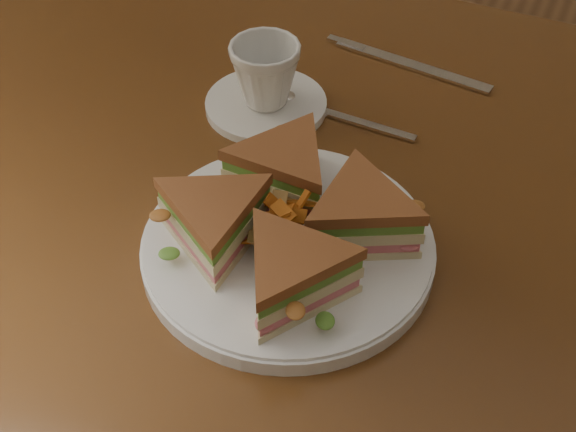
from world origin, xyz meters
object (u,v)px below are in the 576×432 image
(coffee_cup, at_px, (265,74))
(spoon, at_px, (301,104))
(table, at_px, (373,257))
(knife, at_px, (401,62))
(plate, at_px, (288,248))
(sandwich_wedges, at_px, (288,220))
(saucer, at_px, (266,105))

(coffee_cup, bearing_deg, spoon, 21.75)
(table, bearing_deg, knife, 103.07)
(plate, relative_size, knife, 1.26)
(sandwich_wedges, xyz_separation_m, coffee_cup, (-0.11, 0.20, 0.00))
(table, relative_size, sandwich_wedges, 4.31)
(table, xyz_separation_m, sandwich_wedges, (-0.05, -0.12, 0.14))
(knife, distance_m, saucer, 0.18)
(knife, relative_size, saucer, 1.57)
(spoon, relative_size, coffee_cup, 2.35)
(table, xyz_separation_m, knife, (-0.05, 0.22, 0.10))
(knife, bearing_deg, saucer, -119.94)
(plate, height_order, knife, plate)
(knife, bearing_deg, table, -69.56)
(saucer, xyz_separation_m, coffee_cup, (0.00, 0.00, 0.04))
(saucer, distance_m, coffee_cup, 0.04)
(saucer, bearing_deg, table, -25.35)
(plate, xyz_separation_m, spoon, (-0.08, 0.21, -0.00))
(spoon, height_order, saucer, same)
(sandwich_wedges, distance_m, coffee_cup, 0.23)
(knife, bearing_deg, coffee_cup, -119.94)
(spoon, relative_size, knife, 0.86)
(coffee_cup, bearing_deg, knife, 47.09)
(sandwich_wedges, height_order, coffee_cup, coffee_cup)
(spoon, xyz_separation_m, knife, (0.08, 0.13, -0.00))
(plate, xyz_separation_m, coffee_cup, (-0.11, 0.20, 0.04))
(sandwich_wedges, xyz_separation_m, knife, (-0.00, 0.34, -0.04))
(plate, xyz_separation_m, knife, (-0.00, 0.34, -0.01))
(plate, distance_m, sandwich_wedges, 0.04)
(plate, relative_size, sandwich_wedges, 0.97)
(plate, relative_size, spoon, 1.47)
(saucer, relative_size, coffee_cup, 1.75)
(sandwich_wedges, bearing_deg, coffee_cup, 120.11)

